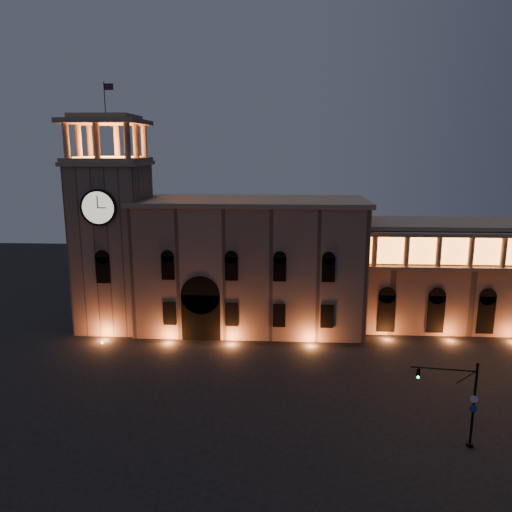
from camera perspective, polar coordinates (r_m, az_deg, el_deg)
name	(u,v)px	position (r m, az deg, el deg)	size (l,w,h in m)	color
ground	(257,404)	(50.32, 0.10, -16.51)	(160.00, 160.00, 0.00)	black
government_building	(250,264)	(67.92, -0.69, -0.90)	(30.80, 12.80, 17.60)	#866757
clock_tower	(113,237)	(69.90, -16.02, 2.12)	(9.80, 9.80, 32.40)	#866757
colonnade_wing	(498,274)	(76.10, 25.97, -1.83)	(40.60, 11.50, 14.50)	#816252
traffic_light	(462,402)	(45.61, 22.49, -15.18)	(5.39, 1.02, 7.43)	black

